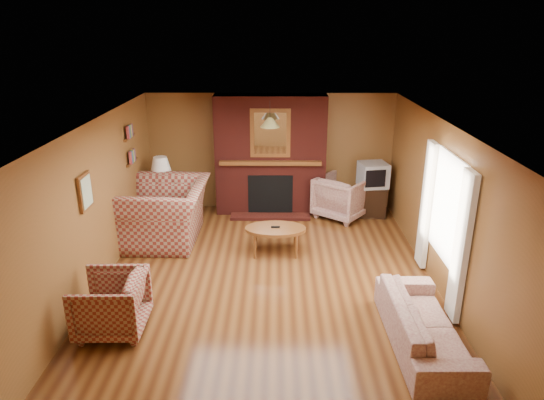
{
  "coord_description": "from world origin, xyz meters",
  "views": [
    {
      "loc": [
        0.12,
        -6.46,
        3.69
      ],
      "look_at": [
        0.05,
        0.6,
        1.11
      ],
      "focal_mm": 32.0,
      "sensor_mm": 36.0,
      "label": 1
    }
  ],
  "objects_px": {
    "fireplace": "(270,156)",
    "crt_tv": "(373,175)",
    "plaid_armchair": "(111,304)",
    "floral_armchair": "(342,197)",
    "floral_sofa": "(424,324)",
    "coffee_table": "(275,230)",
    "tv_stand": "(371,200)",
    "plaid_loveseat": "(166,212)",
    "side_table": "(164,205)",
    "table_lamp": "(161,171)"
  },
  "relations": [
    {
      "from": "fireplace",
      "to": "crt_tv",
      "type": "bearing_deg",
      "value": -5.3
    },
    {
      "from": "plaid_armchair",
      "to": "floral_armchair",
      "type": "xyz_separation_m",
      "value": [
        3.38,
        3.91,
        0.04
      ]
    },
    {
      "from": "floral_sofa",
      "to": "floral_armchair",
      "type": "distance_m",
      "value": 4.2
    },
    {
      "from": "floral_armchair",
      "to": "crt_tv",
      "type": "distance_m",
      "value": 0.76
    },
    {
      "from": "floral_sofa",
      "to": "coffee_table",
      "type": "bearing_deg",
      "value": 34.66
    },
    {
      "from": "tv_stand",
      "to": "plaid_armchair",
      "type": "bearing_deg",
      "value": -129.24
    },
    {
      "from": "plaid_loveseat",
      "to": "coffee_table",
      "type": "relative_size",
      "value": 1.59
    },
    {
      "from": "plaid_loveseat",
      "to": "plaid_armchair",
      "type": "height_order",
      "value": "plaid_loveseat"
    },
    {
      "from": "coffee_table",
      "to": "plaid_loveseat",
      "type": "bearing_deg",
      "value": 164.63
    },
    {
      "from": "floral_armchair",
      "to": "side_table",
      "type": "xyz_separation_m",
      "value": [
        -3.53,
        -0.23,
        -0.09
      ]
    },
    {
      "from": "floral_sofa",
      "to": "plaid_loveseat",
      "type": "bearing_deg",
      "value": 50.01
    },
    {
      "from": "plaid_armchair",
      "to": "crt_tv",
      "type": "distance_m",
      "value": 5.69
    },
    {
      "from": "coffee_table",
      "to": "crt_tv",
      "type": "height_order",
      "value": "crt_tv"
    },
    {
      "from": "floral_sofa",
      "to": "table_lamp",
      "type": "xyz_separation_m",
      "value": [
        -4.0,
        3.94,
        0.73
      ]
    },
    {
      "from": "floral_sofa",
      "to": "coffee_table",
      "type": "distance_m",
      "value": 3.08
    },
    {
      "from": "coffee_table",
      "to": "side_table",
      "type": "height_order",
      "value": "side_table"
    },
    {
      "from": "floral_sofa",
      "to": "plaid_armchair",
      "type": "bearing_deg",
      "value": 85.15
    },
    {
      "from": "floral_armchair",
      "to": "table_lamp",
      "type": "bearing_deg",
      "value": 41.6
    },
    {
      "from": "plaid_armchair",
      "to": "tv_stand",
      "type": "bearing_deg",
      "value": 134.09
    },
    {
      "from": "plaid_loveseat",
      "to": "coffee_table",
      "type": "bearing_deg",
      "value": 75.58
    },
    {
      "from": "crt_tv",
      "to": "plaid_armchair",
      "type": "bearing_deg",
      "value": -134.82
    },
    {
      "from": "table_lamp",
      "to": "tv_stand",
      "type": "xyz_separation_m",
      "value": [
        4.15,
        0.35,
        -0.71
      ]
    },
    {
      "from": "crt_tv",
      "to": "table_lamp",
      "type": "bearing_deg",
      "value": -175.26
    },
    {
      "from": "fireplace",
      "to": "plaid_loveseat",
      "type": "relative_size",
      "value": 1.48
    },
    {
      "from": "floral_sofa",
      "to": "coffee_table",
      "type": "relative_size",
      "value": 1.92
    },
    {
      "from": "plaid_armchair",
      "to": "floral_sofa",
      "type": "height_order",
      "value": "plaid_armchair"
    },
    {
      "from": "floral_sofa",
      "to": "side_table",
      "type": "distance_m",
      "value": 5.62
    },
    {
      "from": "coffee_table",
      "to": "plaid_armchair",
      "type": "bearing_deg",
      "value": -132.55
    },
    {
      "from": "tv_stand",
      "to": "crt_tv",
      "type": "xyz_separation_m",
      "value": [
        0.0,
        -0.01,
        0.55
      ]
    },
    {
      "from": "plaid_loveseat",
      "to": "plaid_armchair",
      "type": "distance_m",
      "value": 2.79
    },
    {
      "from": "side_table",
      "to": "floral_sofa",
      "type": "bearing_deg",
      "value": -44.6
    },
    {
      "from": "fireplace",
      "to": "coffee_table",
      "type": "xyz_separation_m",
      "value": [
        0.11,
        -1.97,
        -0.76
      ]
    },
    {
      "from": "table_lamp",
      "to": "tv_stand",
      "type": "height_order",
      "value": "table_lamp"
    },
    {
      "from": "floral_armchair",
      "to": "coffee_table",
      "type": "distance_m",
      "value": 2.13
    },
    {
      "from": "plaid_armchair",
      "to": "floral_armchair",
      "type": "relative_size",
      "value": 0.91
    },
    {
      "from": "side_table",
      "to": "table_lamp",
      "type": "height_order",
      "value": "table_lamp"
    },
    {
      "from": "plaid_armchair",
      "to": "fireplace",
      "type": "bearing_deg",
      "value": 154.05
    },
    {
      "from": "fireplace",
      "to": "side_table",
      "type": "xyz_separation_m",
      "value": [
        -2.1,
        -0.53,
        -0.85
      ]
    },
    {
      "from": "fireplace",
      "to": "side_table",
      "type": "distance_m",
      "value": 2.33
    },
    {
      "from": "plaid_loveseat",
      "to": "coffee_table",
      "type": "distance_m",
      "value": 2.03
    },
    {
      "from": "side_table",
      "to": "table_lamp",
      "type": "bearing_deg",
      "value": 0.0
    },
    {
      "from": "plaid_loveseat",
      "to": "crt_tv",
      "type": "height_order",
      "value": "crt_tv"
    },
    {
      "from": "side_table",
      "to": "crt_tv",
      "type": "bearing_deg",
      "value": 4.74
    },
    {
      "from": "fireplace",
      "to": "crt_tv",
      "type": "xyz_separation_m",
      "value": [
        2.05,
        -0.19,
        -0.33
      ]
    },
    {
      "from": "fireplace",
      "to": "crt_tv",
      "type": "relative_size",
      "value": 3.96
    },
    {
      "from": "fireplace",
      "to": "plaid_armchair",
      "type": "relative_size",
      "value": 2.85
    },
    {
      "from": "floral_armchair",
      "to": "side_table",
      "type": "distance_m",
      "value": 3.54
    },
    {
      "from": "plaid_loveseat",
      "to": "crt_tv",
      "type": "xyz_separation_m",
      "value": [
        3.9,
        1.25,
        0.33
      ]
    },
    {
      "from": "plaid_armchair",
      "to": "coffee_table",
      "type": "xyz_separation_m",
      "value": [
        2.06,
        2.24,
        0.03
      ]
    },
    {
      "from": "plaid_armchair",
      "to": "plaid_loveseat",
      "type": "bearing_deg",
      "value": 176.82
    }
  ]
}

